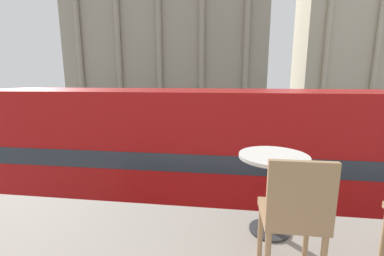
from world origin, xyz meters
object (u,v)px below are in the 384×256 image
Objects in this scene: double_decker_bus at (182,156)px; traffic_light_near at (331,129)px; traffic_light_mid at (237,109)px; pedestrian_black at (181,112)px; cafe_chair_0 at (294,213)px; pedestrian_olive at (282,107)px; cafe_dining_table at (272,176)px; pedestrian_white at (128,117)px; pedestrian_red at (230,141)px; plaza_building_left at (168,35)px.

double_decker_bus is 3.04× the size of traffic_light_near.
pedestrian_black is (-5.67, 8.23, -1.46)m from traffic_light_mid.
cafe_chair_0 is (1.70, -5.38, 1.34)m from double_decker_bus.
traffic_light_mid is 15.29m from pedestrian_olive.
traffic_light_mid is (0.39, 16.96, -1.38)m from cafe_dining_table.
cafe_chair_0 is 0.25× the size of traffic_light_mid.
pedestrian_red is at bearing 140.60° from pedestrian_white.
traffic_light_mid is 2.06× the size of pedestrian_red.
traffic_light_mid is (-3.70, 7.58, -0.05)m from traffic_light_near.
cafe_chair_0 is at bearing -67.22° from double_decker_bus.
traffic_light_near is 2.10× the size of pedestrian_red.
traffic_light_near is (4.09, 9.37, -1.33)m from cafe_dining_table.
double_decker_bus reaches higher than traffic_light_near.
pedestrian_black is (6.41, -22.41, -11.75)m from plaza_building_left.
traffic_light_mid is at bearing 85.72° from double_decker_bus.
traffic_light_near reaches higher than pedestrian_black.
traffic_light_mid is at bearing -134.50° from pedestrian_olive.
plaza_building_left reaches higher than double_decker_bus.
traffic_light_mid is at bearing 126.16° from pedestrian_black.
plaza_building_left is 34.51m from traffic_light_mid.
pedestrian_red reaches higher than pedestrian_black.
pedestrian_red is 19.81m from pedestrian_olive.
cafe_dining_table is 0.46× the size of pedestrian_black.
cafe_chair_0 is 0.50× the size of pedestrian_olive.
pedestrian_olive is (6.51, 30.91, -2.70)m from cafe_dining_table.
double_decker_bus reaches higher than cafe_dining_table.
pedestrian_white is at bearing 43.40° from pedestrian_black.
pedestrian_white is (-8.11, 16.39, -1.46)m from double_decker_bus.
pedestrian_olive is at bearing -145.61° from pedestrian_white.
cafe_dining_table is at bearing -91.32° from traffic_light_mid.
pedestrian_white is at bearing 157.47° from traffic_light_mid.
cafe_chair_0 reaches higher than pedestrian_red.
pedestrian_olive is at bearing 172.05° from pedestrian_red.
traffic_light_near is 2.31× the size of pedestrian_black.
pedestrian_olive is (18.20, -16.69, -11.61)m from plaza_building_left.
traffic_light_near is at bearing 143.10° from pedestrian_white.
plaza_building_left is at bearing 116.67° from pedestrian_olive.
pedestrian_black is (-3.62, 20.41, -1.48)m from double_decker_bus.
double_decker_bus is 0.31× the size of plaza_building_left.
double_decker_bus reaches higher than traffic_light_mid.
pedestrian_olive is (6.68, 18.65, 0.04)m from pedestrian_red.
traffic_light_near is at bearing -63.97° from traffic_light_mid.
traffic_light_mid reaches higher than pedestrian_black.
cafe_dining_table reaches higher than traffic_light_mid.
pedestrian_black is at bearing 94.40° from cafe_chair_0.
traffic_light_near reaches higher than traffic_light_mid.
plaza_building_left is (-11.73, 48.20, 8.93)m from cafe_chair_0.
traffic_light_mid is (0.35, 17.56, -1.36)m from cafe_chair_0.
cafe_chair_0 is at bearing -86.42° from cafe_dining_table.
cafe_dining_table is 0.80× the size of cafe_chair_0.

